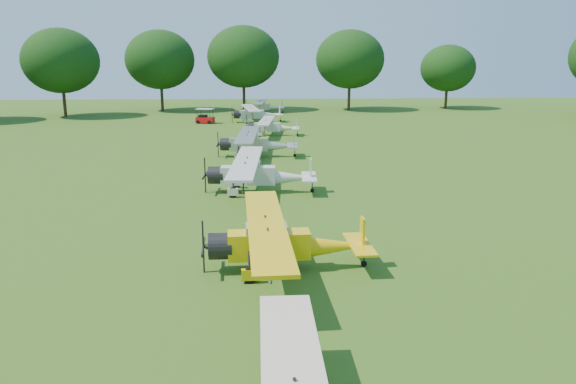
# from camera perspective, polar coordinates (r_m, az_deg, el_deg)

# --- Properties ---
(ground) EXTENTS (160.00, 160.00, 0.00)m
(ground) POSITION_cam_1_polar(r_m,az_deg,el_deg) (32.95, -3.18, -1.12)
(ground) COLOR #1F4E13
(ground) RESTS_ON ground
(tree_belt) EXTENTS (137.36, 130.27, 14.52)m
(tree_belt) POSITION_cam_1_polar(r_m,az_deg,el_deg) (32.19, 3.16, 12.99)
(tree_belt) COLOR black
(tree_belt) RESTS_ON ground
(aircraft_2) EXTENTS (6.85, 10.89, 2.15)m
(aircraft_2) POSITION_cam_1_polar(r_m,az_deg,el_deg) (22.49, -0.64, -4.90)
(aircraft_2) COLOR #E3B909
(aircraft_2) RESTS_ON ground
(aircraft_3) EXTENTS (7.10, 11.30, 2.22)m
(aircraft_3) POSITION_cam_1_polar(r_m,az_deg,el_deg) (35.18, -3.21, 2.01)
(aircraft_3) COLOR silver
(aircraft_3) RESTS_ON ground
(aircraft_4) EXTENTS (6.86, 10.92, 2.15)m
(aircraft_4) POSITION_cam_1_polar(r_m,az_deg,el_deg) (47.74, -3.38, 5.08)
(aircraft_4) COLOR #B8B8BC
(aircraft_4) RESTS_ON ground
(aircraft_5) EXTENTS (5.77, 9.18, 1.80)m
(aircraft_5) POSITION_cam_1_polar(r_m,az_deg,el_deg) (60.66, -1.73, 6.76)
(aircraft_5) COLOR silver
(aircraft_5) RESTS_ON ground
(aircraft_6) EXTENTS (6.63, 10.53, 2.07)m
(aircraft_6) POSITION_cam_1_polar(r_m,az_deg,el_deg) (72.83, -3.33, 8.04)
(aircraft_6) COLOR silver
(aircraft_6) RESTS_ON ground
(aircraft_7) EXTENTS (5.77, 9.17, 1.80)m
(aircraft_7) POSITION_cam_1_polar(r_m,az_deg,el_deg) (84.94, -2.47, 8.76)
(aircraft_7) COLOR #B8B8BC
(aircraft_7) RESTS_ON ground
(golf_cart) EXTENTS (2.43, 1.84, 1.85)m
(golf_cart) POSITION_cam_1_polar(r_m,az_deg,el_deg) (72.32, -8.45, 7.41)
(golf_cart) COLOR red
(golf_cart) RESTS_ON ground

